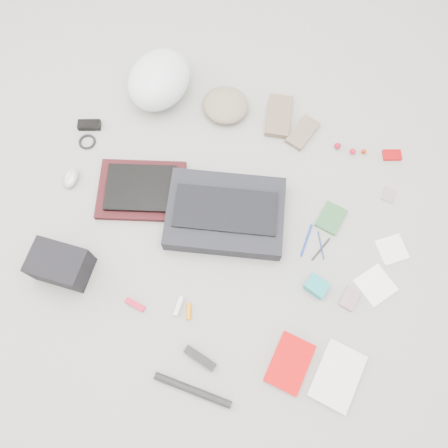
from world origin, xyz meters
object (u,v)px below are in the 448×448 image
(camera_bag, at_px, (61,265))
(laptop, at_px, (141,188))
(accordion_wallet, at_px, (317,286))
(messenger_bag, at_px, (225,214))
(book_red, at_px, (290,363))
(bike_helmet, at_px, (159,80))

(camera_bag, bearing_deg, laptop, 66.69)
(accordion_wallet, bearing_deg, camera_bag, -146.77)
(messenger_bag, bearing_deg, accordion_wallet, -33.94)
(messenger_bag, height_order, laptop, messenger_bag)
(camera_bag, bearing_deg, book_red, -6.22)
(messenger_bag, distance_m, accordion_wallet, 0.48)
(laptop, xyz_separation_m, bike_helmet, (-0.10, 0.52, 0.07))
(camera_bag, distance_m, book_red, 0.99)
(bike_helmet, bearing_deg, messenger_bag, -36.00)
(book_red, bearing_deg, camera_bag, -176.55)
(camera_bag, distance_m, accordion_wallet, 1.04)
(messenger_bag, relative_size, book_red, 2.41)
(book_red, xyz_separation_m, accordion_wallet, (0.02, 0.32, 0.01))
(laptop, distance_m, camera_bag, 0.46)
(book_red, distance_m, accordion_wallet, 0.32)
(bike_helmet, height_order, camera_bag, bike_helmet)
(laptop, relative_size, book_red, 1.48)
(accordion_wallet, bearing_deg, bike_helmet, 162.88)
(camera_bag, xyz_separation_m, accordion_wallet, (1.01, 0.25, -0.05))
(laptop, height_order, bike_helmet, bike_helmet)
(accordion_wallet, bearing_deg, laptop, -172.76)
(laptop, relative_size, accordion_wallet, 3.49)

